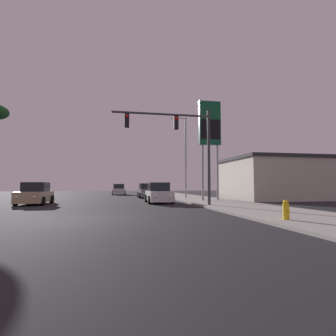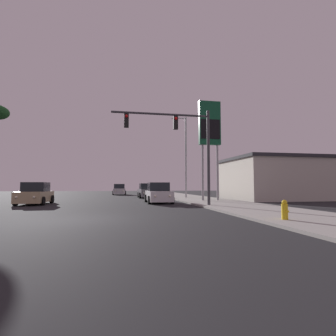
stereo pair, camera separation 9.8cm
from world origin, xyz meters
name	(u,v)px [view 1 (the left image)]	position (x,y,z in m)	size (l,w,h in m)	color
ground_plane	(79,220)	(0.00, 0.00, 0.00)	(120.00, 120.00, 0.00)	black
sidewalk_right	(212,202)	(9.50, 10.00, 0.06)	(5.00, 60.00, 0.12)	gray
building_gas_station	(278,179)	(18.00, 13.20, 2.16)	(10.30, 8.30, 4.30)	beige
car_tan	(35,194)	(-4.66, 10.05, 0.76)	(2.04, 4.32, 1.68)	tan
car_silver	(119,190)	(1.62, 30.22, 0.76)	(2.04, 4.32, 1.68)	#B7B7BC
car_grey	(147,191)	(4.83, 19.13, 0.76)	(2.04, 4.34, 1.68)	slate
car_white	(159,194)	(4.85, 9.96, 0.76)	(2.04, 4.31, 1.68)	silver
traffic_light_mast	(182,137)	(5.80, 5.53, 4.69)	(6.69, 0.36, 6.50)	#38383D
street_lamp	(185,152)	(8.78, 16.63, 5.12)	(1.74, 0.24, 9.00)	#99999E
gas_station_sign	(210,129)	(9.69, 10.88, 6.62)	(2.00, 0.42, 9.00)	#99999E
fire_hydrant	(286,210)	(7.98, -2.34, 0.49)	(0.24, 0.34, 0.76)	gold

